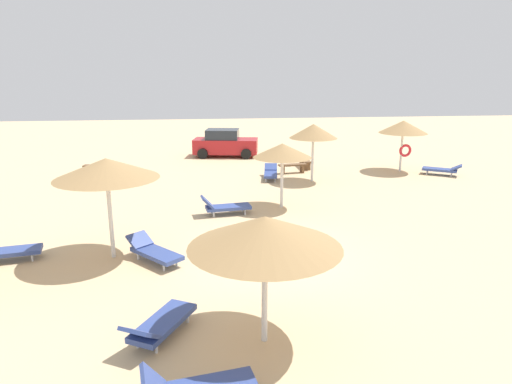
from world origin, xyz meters
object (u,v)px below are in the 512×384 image
parasol_3 (313,131)px  parasol_4 (403,127)px  parasol_2 (282,151)px  lounger_3 (271,173)px  lounger_2 (225,206)px  bench_2 (305,162)px  bench_1 (98,168)px  lounger_6 (4,251)px  bench_0 (292,167)px  lounger_5 (154,251)px  lounger_4 (442,169)px  parasol_5 (106,169)px  lounger_7 (159,324)px  parked_car (225,144)px  parasol_1 (265,232)px

parasol_3 → parasol_4: size_ratio=1.03×
parasol_2 → lounger_3: parasol_2 is taller
parasol_4 → lounger_2: 12.10m
bench_2 → bench_1: bearing=-178.8°
lounger_6 → bench_0: bearing=45.3°
lounger_5 → bench_1: (-4.02, 12.04, 0.03)m
lounger_4 → bench_1: bearing=172.5°
parasol_2 → lounger_4: parasol_2 is taller
parasol_4 → lounger_6: parasol_4 is taller
parasol_5 → parasol_4: bearing=37.9°
lounger_5 → bench_2: bearing=59.7°
lounger_4 → bench_1: 18.08m
parasol_5 → lounger_3: bearing=57.3°
bench_0 → lounger_3: bearing=-140.1°
lounger_2 → bench_2: lounger_2 is taller
bench_0 → bench_1: same height
parasol_4 → lounger_4: parasol_4 is taller
lounger_3 → lounger_7: size_ratio=1.01×
parasol_3 → lounger_3: 3.02m
parasol_4 → bench_2: 5.54m
bench_1 → parked_car: parked_car is taller
lounger_5 → lounger_2: bearing=61.8°
parasol_1 → lounger_4: bearing=51.1°
parasol_1 → lounger_5: size_ratio=1.63×
parasol_4 → bench_1: (-16.14, 1.16, -2.03)m
parasol_1 → lounger_3: bearing=81.0°
lounger_3 → bench_2: bearing=45.3°
parasol_2 → parasol_3: bearing=62.0°
parasol_4 → lounger_6: (-16.38, -10.37, -2.07)m
parasol_2 → parasol_5: bearing=-142.4°
lounger_4 → bench_2: size_ratio=1.30×
lounger_7 → bench_1: size_ratio=1.28×
parasol_5 → bench_1: 12.11m
parasol_3 → bench_2: 3.78m
parasol_3 → lounger_4: 7.43m
bench_2 → lounger_7: bearing=-112.3°
parasol_2 → parasol_3: size_ratio=0.91×
parasol_1 → lounger_3: 14.62m
lounger_6 → lounger_5: bearing=-6.9°
lounger_4 → lounger_7: (-13.42, -13.69, 0.01)m
parked_car → bench_2: bearing=-44.8°
parasol_4 → lounger_2: size_ratio=1.41×
parasol_5 → bench_0: bearing=55.0°
lounger_5 → lounger_7: 4.04m
lounger_5 → bench_1: bearing=108.5°
bench_0 → bench_1: bearing=174.7°
lounger_3 → lounger_4: bearing=-1.8°
parasol_3 → parasol_5: 11.84m
lounger_6 → bench_2: bearing=45.8°
parasol_4 → lounger_4: 2.98m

